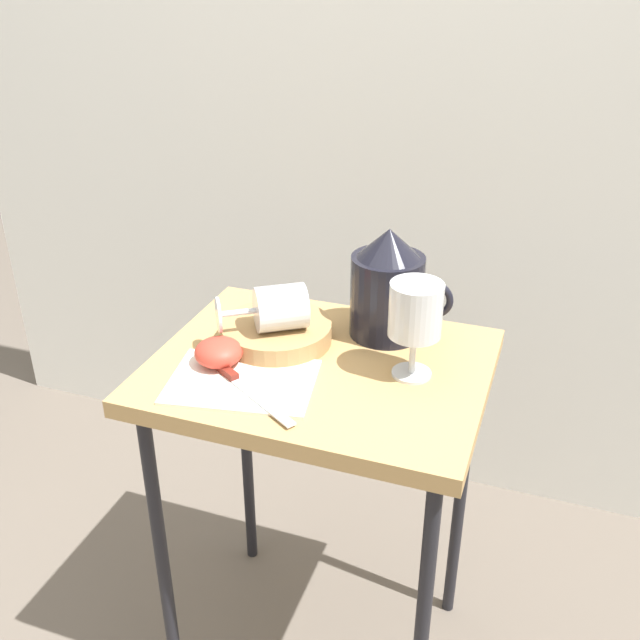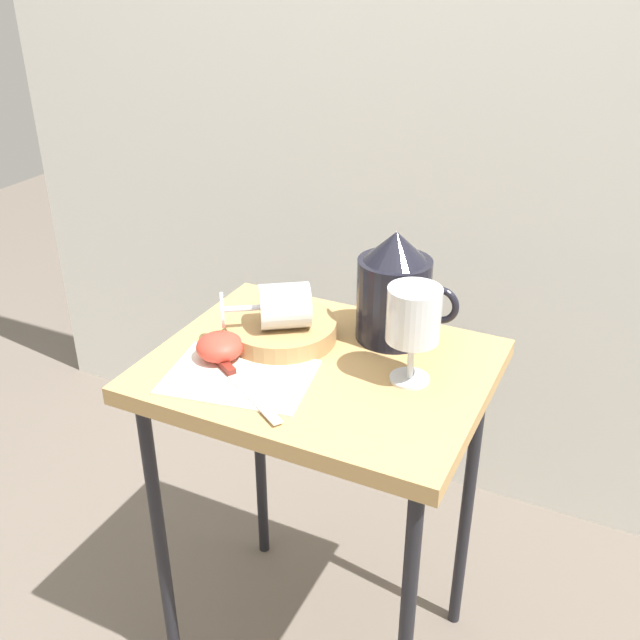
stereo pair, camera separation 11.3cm
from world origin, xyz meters
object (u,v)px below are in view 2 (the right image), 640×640
object	(u,v)px
pitcher	(394,296)
wine_glass_upright	(413,319)
table	(320,400)
apple_half_left	(220,347)
wine_glass_tipped_near	(282,306)
knife	(232,373)
basket_tray	(281,330)

from	to	relation	value
pitcher	wine_glass_upright	xyz separation A→B (m)	(0.08, -0.12, 0.03)
table	pitcher	xyz separation A→B (m)	(0.08, 0.13, 0.15)
pitcher	wine_glass_upright	distance (m)	0.14
apple_half_left	wine_glass_upright	bearing A→B (deg)	14.58
pitcher	apple_half_left	bearing A→B (deg)	-138.92
table	pitcher	world-z (taller)	pitcher
table	apple_half_left	xyz separation A→B (m)	(-0.15, -0.06, 0.10)
pitcher	wine_glass_tipped_near	distance (m)	0.19
knife	wine_glass_tipped_near	bearing A→B (deg)	80.74
table	wine_glass_upright	xyz separation A→B (m)	(0.15, 0.02, 0.18)
apple_half_left	knife	size ratio (longest dim) A/B	0.38
pitcher	knife	size ratio (longest dim) A/B	0.95
apple_half_left	knife	world-z (taller)	apple_half_left
basket_tray	pitcher	xyz separation A→B (m)	(0.17, 0.09, 0.06)
wine_glass_tipped_near	wine_glass_upright	bearing A→B (deg)	-3.25
pitcher	wine_glass_tipped_near	xyz separation A→B (m)	(-0.16, -0.11, -0.01)
basket_tray	apple_half_left	size ratio (longest dim) A/B	2.43
table	basket_tray	world-z (taller)	basket_tray
pitcher	knife	xyz separation A→B (m)	(-0.18, -0.24, -0.07)
basket_tray	wine_glass_upright	xyz separation A→B (m)	(0.25, -0.03, 0.09)
wine_glass_upright	knife	world-z (taller)	wine_glass_upright
basket_tray	pitcher	size ratio (longest dim) A/B	0.98
wine_glass_upright	wine_glass_tipped_near	bearing A→B (deg)	176.75
basket_tray	wine_glass_tipped_near	xyz separation A→B (m)	(0.01, -0.02, 0.06)
wine_glass_upright	wine_glass_tipped_near	xyz separation A→B (m)	(-0.24, 0.01, -0.03)
table	apple_half_left	world-z (taller)	apple_half_left
wine_glass_upright	knife	xyz separation A→B (m)	(-0.26, -0.12, -0.10)
wine_glass_upright	knife	distance (m)	0.30
basket_tray	wine_glass_upright	world-z (taller)	wine_glass_upright
basket_tray	wine_glass_upright	distance (m)	0.26
basket_tray	pitcher	world-z (taller)	pitcher
wine_glass_tipped_near	apple_half_left	distance (m)	0.12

